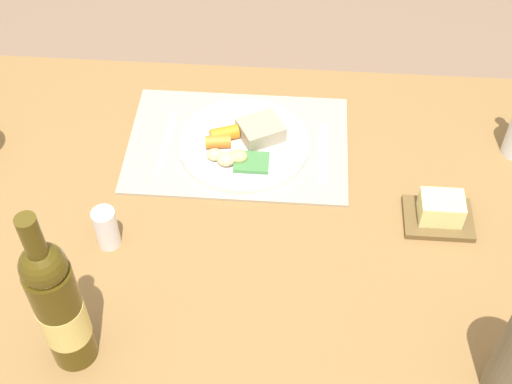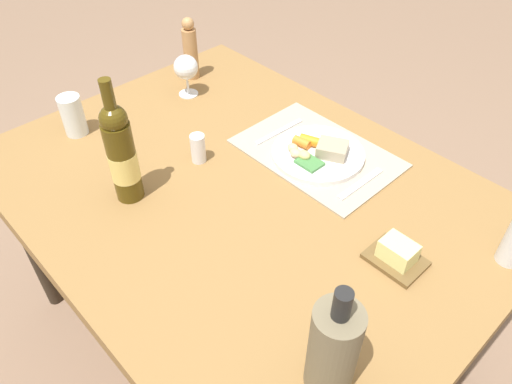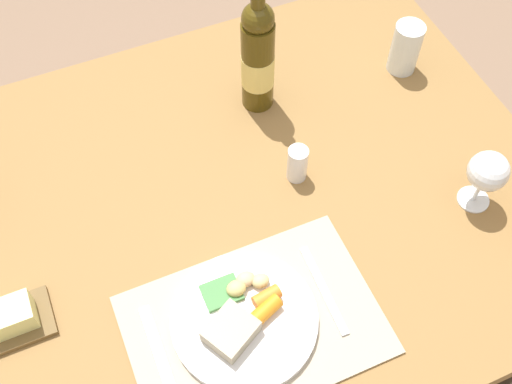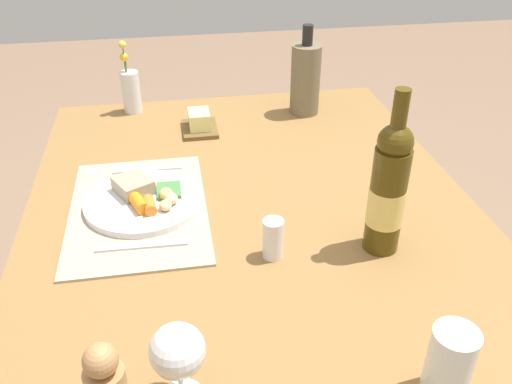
{
  "view_description": "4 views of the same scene",
  "coord_description": "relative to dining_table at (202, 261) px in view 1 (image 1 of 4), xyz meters",
  "views": [
    {
      "loc": [
        -0.16,
        0.78,
        1.77
      ],
      "look_at": [
        -0.1,
        -0.07,
        0.8
      ],
      "focal_mm": 49.56,
      "sensor_mm": 36.0,
      "label": 1
    },
    {
      "loc": [
        -0.76,
        0.66,
        1.62
      ],
      "look_at": [
        -0.09,
        0.02,
        0.78
      ],
      "focal_mm": 34.48,
      "sensor_mm": 36.0,
      "label": 2
    },
    {
      "loc": [
        -0.21,
        -0.65,
        1.81
      ],
      "look_at": [
        0.04,
        -0.06,
        0.84
      ],
      "focal_mm": 43.4,
      "sensor_mm": 36.0,
      "label": 3
    },
    {
      "loc": [
        1.01,
        -0.17,
        1.42
      ],
      "look_at": [
        0.08,
        -0.01,
        0.83
      ],
      "focal_mm": 38.0,
      "sensor_mm": 36.0,
      "label": 4
    }
  ],
  "objects": [
    {
      "name": "dinner_plate",
      "position": [
        -0.06,
        -0.25,
        0.08
      ],
      "size": [
        0.27,
        0.27,
        0.05
      ],
      "color": "white",
      "rests_on": "placemat"
    },
    {
      "name": "salt_shaker",
      "position": [
        0.17,
        0.01,
        0.1
      ],
      "size": [
        0.04,
        0.04,
        0.09
      ],
      "primitive_type": "cylinder",
      "color": "white",
      "rests_on": "dining_table"
    },
    {
      "name": "fork",
      "position": [
        -0.22,
        -0.24,
        0.07
      ],
      "size": [
        0.02,
        0.18,
        0.0
      ],
      "primitive_type": "cube",
      "rotation": [
        0.0,
        0.0,
        -0.01
      ],
      "color": "silver",
      "rests_on": "placemat"
    },
    {
      "name": "placemat",
      "position": [
        -0.05,
        -0.26,
        0.06
      ],
      "size": [
        0.46,
        0.31,
        0.01
      ],
      "primitive_type": "cube",
      "color": "tan",
      "rests_on": "dining_table"
    },
    {
      "name": "wine_bottle",
      "position": [
        0.17,
        0.24,
        0.2
      ],
      "size": [
        0.07,
        0.07,
        0.35
      ],
      "color": "#49390D",
      "rests_on": "dining_table"
    },
    {
      "name": "dining_table",
      "position": [
        0.0,
        0.0,
        0.0
      ],
      "size": [
        1.38,
        1.04,
        0.73
      ],
      "color": "olive",
      "rests_on": "ground_plane"
    },
    {
      "name": "butter_dish",
      "position": [
        -0.44,
        -0.09,
        0.08
      ],
      "size": [
        0.13,
        0.1,
        0.06
      ],
      "color": "brown",
      "rests_on": "dining_table"
    },
    {
      "name": "knife",
      "position": [
        0.1,
        -0.25,
        0.07
      ],
      "size": [
        0.02,
        0.19,
        0.0
      ],
      "primitive_type": "cube",
      "rotation": [
        0.0,
        0.0,
        -0.03
      ],
      "color": "silver",
      "rests_on": "placemat"
    }
  ]
}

